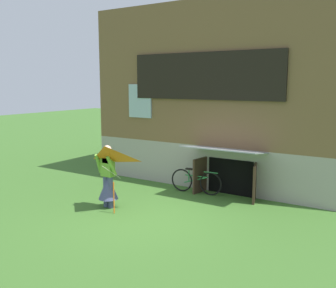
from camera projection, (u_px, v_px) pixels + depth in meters
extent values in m
plane|color=#3D6B28|center=(146.00, 217.00, 9.49)|extent=(60.00, 60.00, 0.00)
cube|color=#9E998E|center=(236.00, 155.00, 14.01)|extent=(8.32, 5.13, 1.37)
cube|color=brown|center=(238.00, 75.00, 13.56)|extent=(8.32, 5.13, 4.34)
cube|color=black|center=(204.00, 76.00, 11.40)|extent=(4.89, 0.08, 1.39)
cube|color=#9EB7C6|center=(204.00, 76.00, 11.42)|extent=(4.73, 0.04, 1.27)
cube|color=#9EB7C6|center=(140.00, 101.00, 12.81)|extent=(0.90, 0.06, 1.10)
cube|color=black|center=(230.00, 177.00, 11.40)|extent=(1.40, 0.03, 1.05)
cube|color=#3D2B1E|center=(200.00, 175.00, 11.62)|extent=(0.15, 0.70, 1.05)
cube|color=#3D2B1E|center=(255.00, 183.00, 10.71)|extent=(0.26, 0.69, 1.05)
cube|color=gray|center=(223.00, 150.00, 10.82)|extent=(2.25, 1.09, 0.18)
cylinder|color=#474C75|center=(106.00, 191.00, 10.26)|extent=(0.14, 0.14, 0.84)
cylinder|color=#474C75|center=(111.00, 192.00, 10.18)|extent=(0.14, 0.14, 0.84)
cone|color=#474C75|center=(108.00, 187.00, 10.20)|extent=(0.52, 0.52, 0.63)
cube|color=#72AD38|center=(108.00, 165.00, 10.11)|extent=(0.34, 0.20, 0.60)
cylinder|color=#72AD38|center=(99.00, 164.00, 10.14)|extent=(0.17, 0.33, 0.55)
cylinder|color=#72AD38|center=(111.00, 166.00, 9.90)|extent=(0.17, 0.33, 0.55)
cube|color=maroon|center=(106.00, 156.00, 10.02)|extent=(0.20, 0.08, 0.36)
sphere|color=#D8AD8E|center=(107.00, 150.00, 10.04)|extent=(0.23, 0.23, 0.23)
pyramid|color=orange|center=(105.00, 164.00, 9.34)|extent=(1.15, 1.01, 0.55)
cylinder|color=beige|center=(112.00, 172.00, 9.73)|extent=(0.01, 0.69, 0.47)
cylinder|color=orange|center=(114.00, 198.00, 9.73)|extent=(0.03, 0.03, 0.82)
torus|color=black|center=(211.00, 184.00, 11.31)|extent=(0.69, 0.10, 0.69)
torus|color=black|center=(182.00, 180.00, 11.74)|extent=(0.69, 0.10, 0.69)
cylinder|color=#287A3D|center=(196.00, 176.00, 11.50)|extent=(0.70, 0.10, 0.04)
cylinder|color=#287A3D|center=(196.00, 180.00, 11.52)|extent=(0.77, 0.10, 0.28)
cylinder|color=#287A3D|center=(189.00, 175.00, 11.61)|extent=(0.04, 0.04, 0.39)
cube|color=black|center=(189.00, 169.00, 11.58)|extent=(0.20, 0.08, 0.05)
cylinder|color=#287A3D|center=(211.00, 173.00, 11.26)|extent=(0.44, 0.07, 0.03)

